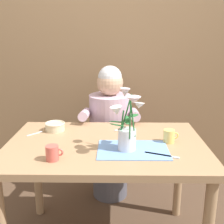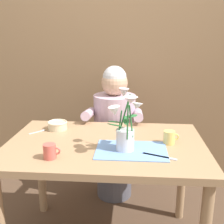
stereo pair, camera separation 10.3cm
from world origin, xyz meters
The scene contains 12 objects.
wood_panel_backdrop centered at (0.00, 1.05, 1.25)m, with size 4.00×0.10×2.50m, color brown.
dining_table centered at (0.00, 0.00, 0.64)m, with size 1.20×0.80×0.74m.
seated_person centered at (0.01, 0.62, 0.56)m, with size 0.45×0.47×1.14m.
striped_placemat centered at (0.16, -0.11, 0.74)m, with size 0.40×0.28×0.01m, color #6B93D1.
flower_vase centered at (0.12, -0.11, 0.88)m, with size 0.21×0.25×0.35m.
ceramic_bowl centered at (-0.35, 0.22, 0.77)m, with size 0.14×0.14×0.06m.
dinner_knife centered at (0.31, -0.18, 0.74)m, with size 0.19×0.02×0.01m, color silver.
ceramic_mug centered at (0.38, 0.01, 0.78)m, with size 0.09×0.07×0.08m.
coffee_cup centered at (-0.27, -0.24, 0.78)m, with size 0.09×0.07×0.08m.
spoon_0 centered at (0.09, 0.23, 0.74)m, with size 0.11×0.07×0.01m.
spoon_1 centered at (-0.46, 0.16, 0.74)m, with size 0.09×0.10×0.01m.
spoon_2 centered at (-0.43, 0.31, 0.74)m, with size 0.06×0.12×0.01m.
Camera 2 is at (0.16, -1.56, 1.38)m, focal length 44.64 mm.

